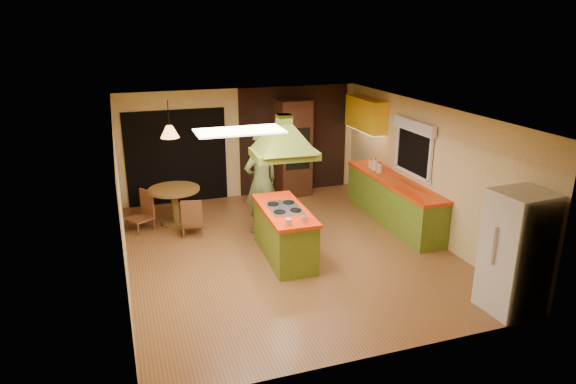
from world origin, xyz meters
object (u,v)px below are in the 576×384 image
object	(u,v)px
refrigerator	(516,252)
dining_table	(175,199)
man	(261,182)
canister_large	(375,165)
wall_oven	(293,148)
kitchen_island	(284,232)

from	to	relation	value
refrigerator	dining_table	bearing A→B (deg)	127.06
man	canister_large	bearing A→B (deg)	167.54
wall_oven	canister_large	world-z (taller)	wall_oven
kitchen_island	canister_large	bearing A→B (deg)	33.29
man	wall_oven	world-z (taller)	wall_oven
wall_oven	dining_table	xyz separation A→B (m)	(-2.87, -1.03, -0.58)
refrigerator	dining_table	distance (m)	6.31
man	dining_table	distance (m)	1.85
kitchen_island	man	xyz separation A→B (m)	(-0.05, 1.25, 0.55)
man	refrigerator	bearing A→B (deg)	104.08
kitchen_island	man	distance (m)	1.36
refrigerator	man	bearing A→B (deg)	119.78
kitchen_island	dining_table	distance (m)	2.68
kitchen_island	dining_table	size ratio (longest dim) A/B	1.80
refrigerator	canister_large	world-z (taller)	refrigerator
wall_oven	canister_large	bearing A→B (deg)	-55.19
wall_oven	dining_table	size ratio (longest dim) A/B	2.20
dining_table	man	bearing A→B (deg)	-30.20
kitchen_island	canister_large	xyz separation A→B (m)	(2.54, 1.56, 0.57)
refrigerator	canister_large	size ratio (longest dim) A/B	8.23
kitchen_island	wall_oven	world-z (taller)	wall_oven
kitchen_island	canister_large	size ratio (longest dim) A/B	8.50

